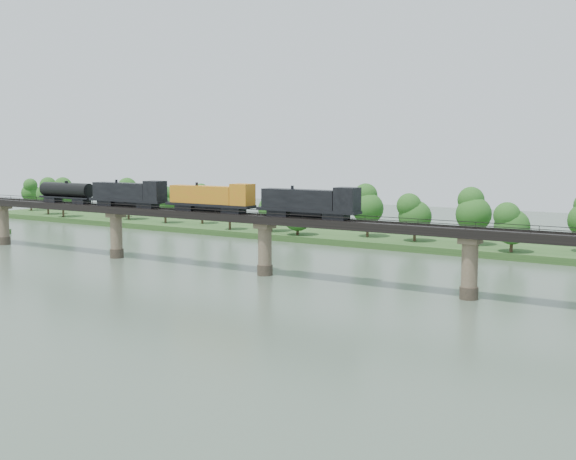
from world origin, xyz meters
The scene contains 6 objects.
ground centered at (0.00, 0.00, 0.00)m, with size 400.00×400.00×0.00m, color #3D4D3F.
far_bank centered at (0.00, 85.00, 0.80)m, with size 300.00×24.00×1.60m, color #274B1E.
bridge centered at (0.00, 30.00, 5.46)m, with size 236.00×30.00×11.50m.
bridge_superstructure centered at (0.00, 30.00, 11.79)m, with size 220.00×4.90×0.75m.
far_treeline centered at (-8.21, 80.52, 8.83)m, with size 289.06×17.54×13.60m.
freight_train centered at (-20.83, 30.00, 14.26)m, with size 83.90×3.27×5.77m.
Camera 1 is at (78.10, -81.03, 24.12)m, focal length 45.00 mm.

